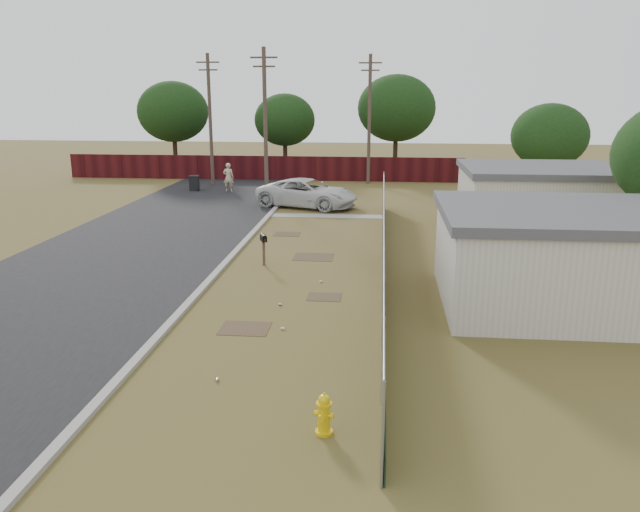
# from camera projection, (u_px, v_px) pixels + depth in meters

# --- Properties ---
(ground) EXTENTS (120.00, 120.00, 0.00)m
(ground) POSITION_uv_depth(u_px,v_px,m) (296.00, 278.00, 22.48)
(ground) COLOR brown
(ground) RESTS_ON ground
(street) EXTENTS (15.10, 60.00, 0.12)m
(street) POSITION_uv_depth(u_px,v_px,m) (183.00, 227.00, 30.86)
(street) COLOR black
(street) RESTS_ON ground
(chainlink_fence) EXTENTS (0.10, 27.06, 2.02)m
(chainlink_fence) POSITION_uv_depth(u_px,v_px,m) (384.00, 252.00, 22.97)
(chainlink_fence) COLOR gray
(chainlink_fence) RESTS_ON ground
(privacy_fence) EXTENTS (30.00, 0.12, 1.80)m
(privacy_fence) POSITION_uv_depth(u_px,v_px,m) (262.00, 168.00, 46.86)
(privacy_fence) COLOR #3F0D10
(privacy_fence) RESTS_ON ground
(utility_poles) EXTENTS (12.60, 8.24, 9.00)m
(utility_poles) POSITION_uv_depth(u_px,v_px,m) (283.00, 119.00, 41.49)
(utility_poles) COLOR #4F3F34
(utility_poles) RESTS_ON ground
(houses) EXTENTS (9.30, 17.24, 3.10)m
(houses) POSITION_uv_depth(u_px,v_px,m) (554.00, 224.00, 24.17)
(houses) COLOR beige
(houses) RESTS_ON ground
(horizon_trees) EXTENTS (33.32, 31.94, 7.78)m
(horizon_trees) POSITION_uv_depth(u_px,v_px,m) (353.00, 119.00, 43.86)
(horizon_trees) COLOR #302115
(horizon_trees) RESTS_ON ground
(fire_hydrant) EXTENTS (0.42, 0.43, 0.88)m
(fire_hydrant) POSITION_uv_depth(u_px,v_px,m) (324.00, 415.00, 12.23)
(fire_hydrant) COLOR yellow
(fire_hydrant) RESTS_ON ground
(mailbox) EXTENTS (0.36, 0.53, 1.24)m
(mailbox) POSITION_uv_depth(u_px,v_px,m) (264.00, 241.00, 23.92)
(mailbox) COLOR brown
(mailbox) RESTS_ON ground
(pickup_truck) EXTENTS (6.41, 4.50, 1.62)m
(pickup_truck) POSITION_uv_depth(u_px,v_px,m) (308.00, 193.00, 36.01)
(pickup_truck) COLOR silver
(pickup_truck) RESTS_ON ground
(pedestrian) EXTENTS (0.73, 0.51, 1.91)m
(pedestrian) POSITION_uv_depth(u_px,v_px,m) (228.00, 177.00, 41.41)
(pedestrian) COLOR #C5AF90
(pedestrian) RESTS_ON ground
(trash_bin) EXTENTS (0.73, 0.73, 1.02)m
(trash_bin) POSITION_uv_depth(u_px,v_px,m) (194.00, 183.00, 41.93)
(trash_bin) COLOR black
(trash_bin) RESTS_ON ground
(scattered_litter) EXTENTS (1.76, 8.03, 0.07)m
(scattered_litter) POSITION_uv_depth(u_px,v_px,m) (280.00, 318.00, 18.46)
(scattered_litter) COLOR silver
(scattered_litter) RESTS_ON ground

